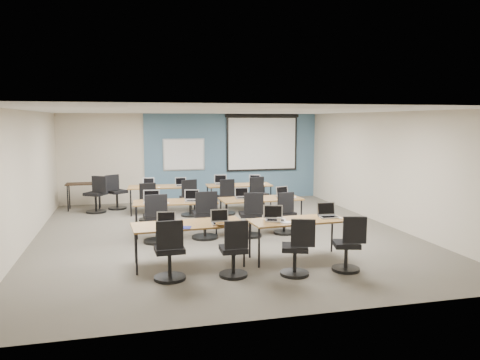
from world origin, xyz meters
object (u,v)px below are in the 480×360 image
object	(u,v)px
projector_screen	(262,140)
laptop_4	(152,200)
laptop_7	(283,194)
laptop_10	(221,182)
task_chair_0	(170,255)
task_chair_9	(190,201)
training_table_back_right	(239,186)
spare_chair_b	(97,197)
laptop_6	(242,196)
laptop_9	(181,184)
laptop_11	(256,181)
training_table_front_right	(298,222)
training_table_mid_left	(175,203)
task_chair_1	(234,254)
spare_chair_a	(116,195)
task_chair_6	(251,218)
utility_table	(84,186)
training_table_front_left	(189,226)
training_table_mid_right	(261,200)
laptop_3	(328,214)
laptop_8	(149,184)
task_chair_4	(157,222)
task_chair_10	(227,200)
task_chair_7	(285,217)
laptop_2	(275,217)
laptop_0	(167,223)
training_table_back_left	(162,188)
whiteboard	(184,155)
task_chair_3	(348,249)
task_chair_11	(257,198)
task_chair_5	(205,219)
laptop_5	(192,198)

from	to	relation	value
projector_screen	laptop_4	size ratio (longest dim) A/B	6.77
laptop_7	laptop_10	distance (m)	2.64
task_chair_0	task_chair_9	size ratio (longest dim) A/B	1.01
training_table_back_right	spare_chair_b	world-z (taller)	spare_chair_b
laptop_4	laptop_6	world-z (taller)	laptop_4
laptop_9	task_chair_9	size ratio (longest dim) A/B	0.30
laptop_11	projector_screen	bearing A→B (deg)	80.99
training_table_front_right	training_table_mid_left	world-z (taller)	same
laptop_9	projector_screen	bearing A→B (deg)	28.92
task_chair_1	laptop_11	world-z (taller)	laptop_11
training_table_front_right	spare_chair_a	bearing A→B (deg)	115.97
task_chair_6	laptop_11	size ratio (longest dim) A/B	3.18
laptop_9	utility_table	distance (m)	2.82
training_table_front_left	training_table_mid_right	size ratio (longest dim) A/B	1.04
laptop_3	laptop_8	xyz separation A→B (m)	(-3.00, 4.86, -0.01)
task_chair_1	laptop_11	xyz separation A→B (m)	(1.92, 5.55, 0.40)
task_chair_1	laptop_7	bearing A→B (deg)	60.07
task_chair_4	spare_chair_b	distance (m)	3.83
training_table_back_right	training_table_front_right	bearing A→B (deg)	-88.82
training_table_back_right	task_chair_6	xyz separation A→B (m)	(-0.45, -2.96, -0.28)
utility_table	spare_chair_a	bearing A→B (deg)	-10.98
task_chair_10	training_table_front_right	bearing A→B (deg)	-90.81
task_chair_0	laptop_7	bearing A→B (deg)	43.51
laptop_11	spare_chair_b	distance (m)	4.38
task_chair_7	training_table_front_left	bearing A→B (deg)	-154.27
projector_screen	laptop_2	xyz separation A→B (m)	(-1.71, -6.53, -1.09)
laptop_0	spare_chair_b	bearing A→B (deg)	112.93
utility_table	task_chair_4	bearing A→B (deg)	-66.61
laptop_7	task_chair_7	size ratio (longest dim) A/B	0.33
laptop_4	task_chair_4	world-z (taller)	task_chair_4
laptop_6	task_chair_4	bearing A→B (deg)	-152.17
training_table_front_right	training_table_back_left	distance (m)	5.32
whiteboard	laptop_2	distance (m)	6.63
spare_chair_a	projector_screen	bearing A→B (deg)	-23.38
task_chair_3	laptop_4	world-z (taller)	laptop_4
laptop_11	training_table_front_right	bearing A→B (deg)	-83.59
laptop_9	task_chair_3	bearing A→B (deg)	-72.72
utility_table	task_chair_10	bearing A→B (deg)	-23.38
laptop_4	training_table_back_right	bearing A→B (deg)	50.81
task_chair_10	task_chair_11	distance (m)	0.83
laptop_0	laptop_4	bearing A→B (deg)	100.56
task_chair_0	laptop_2	distance (m)	2.06
training_table_front_left	training_table_mid_left	xyz separation A→B (m)	(0.02, 2.32, -0.00)
training_table_front_left	task_chair_5	world-z (taller)	task_chair_5
task_chair_9	utility_table	size ratio (longest dim) A/B	1.04
training_table_back_left	task_chair_1	bearing A→B (deg)	-78.99
projector_screen	training_table_mid_left	bearing A→B (deg)	-127.97
training_table_back_right	laptop_4	bearing A→B (deg)	-135.20
laptop_5	laptop_10	world-z (taller)	laptop_10
laptop_6	spare_chair_a	world-z (taller)	spare_chair_a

